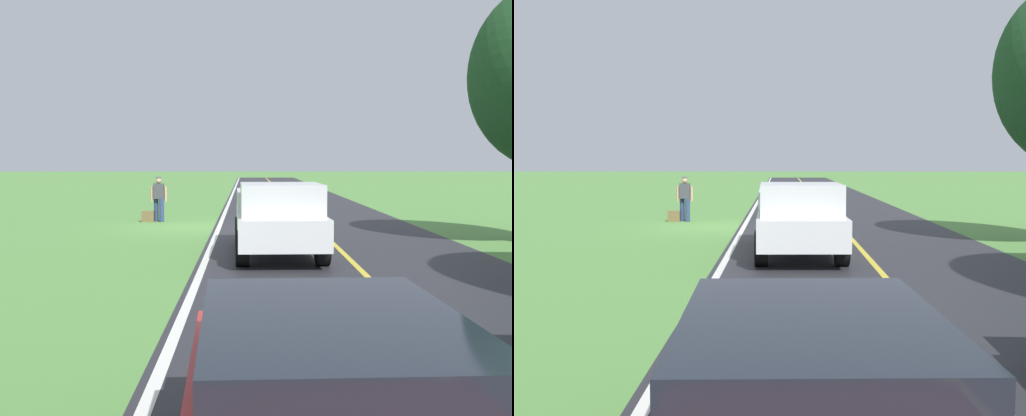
# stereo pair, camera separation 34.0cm
# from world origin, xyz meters

# --- Properties ---
(ground_plane) EXTENTS (200.00, 200.00, 0.00)m
(ground_plane) POSITION_xyz_m (0.00, 0.00, 0.00)
(ground_plane) COLOR #568E42
(road_surface) EXTENTS (7.21, 120.00, 0.00)m
(road_surface) POSITION_xyz_m (-4.40, 0.00, 0.00)
(road_surface) COLOR #28282D
(road_surface) RESTS_ON ground
(lane_edge_line) EXTENTS (0.16, 117.60, 0.00)m
(lane_edge_line) POSITION_xyz_m (-0.98, 0.00, 0.01)
(lane_edge_line) COLOR silver
(lane_edge_line) RESTS_ON ground
(lane_centre_line) EXTENTS (0.14, 117.60, 0.00)m
(lane_centre_line) POSITION_xyz_m (-4.40, 0.00, 0.01)
(lane_centre_line) COLOR gold
(lane_centre_line) RESTS_ON ground
(hitchhiker_walking) EXTENTS (0.62, 0.51, 1.75)m
(hitchhiker_walking) POSITION_xyz_m (1.40, -1.98, 0.98)
(hitchhiker_walking) COLOR navy
(hitchhiker_walking) RESTS_ON ground
(suitcase_carried) EXTENTS (0.47, 0.23, 0.41)m
(suitcase_carried) POSITION_xyz_m (1.82, -1.87, 0.21)
(suitcase_carried) COLOR brown
(suitcase_carried) RESTS_ON ground
(pickup_truck_passing) EXTENTS (2.19, 5.44, 1.82)m
(pickup_truck_passing) POSITION_xyz_m (-2.72, 6.71, 0.97)
(pickup_truck_passing) COLOR silver
(pickup_truck_passing) RESTS_ON ground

